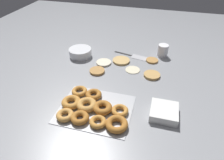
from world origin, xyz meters
The scene contains 12 objects.
ground_plane centered at (0.00, 0.00, 0.00)m, with size 3.00×3.00×0.00m, color gray.
pancake_0 centered at (0.17, 0.26, 0.01)m, with size 0.08×0.08×0.01m, color #B27F42.
pancake_1 centered at (-0.04, 0.20, 0.01)m, with size 0.12×0.12×0.01m, color tan.
pancake_2 centered at (-0.16, 0.02, 0.01)m, with size 0.10×0.10×0.01m, color #B27F42.
pancake_3 centered at (0.19, 0.07, 0.01)m, with size 0.10×0.10×0.02m, color tan.
pancake_4 centered at (0.06, 0.11, 0.00)m, with size 0.10×0.10×0.01m, color beige.
pancake_5 centered at (-0.15, 0.14, 0.01)m, with size 0.10×0.10×0.01m, color beige.
donut_tray centered at (-0.07, -0.32, 0.02)m, with size 0.37×0.30×0.04m.
batter_bowl centered at (-0.35, 0.19, 0.03)m, with size 0.16×0.16×0.06m.
container_stack centered at (0.28, -0.26, 0.02)m, with size 0.13×0.14×0.04m.
paper_cup centered at (0.23, 0.35, 0.04)m, with size 0.07×0.07×0.09m.
spatula centered at (0.05, 0.29, 0.00)m, with size 0.26×0.09×0.01m.
Camera 1 is at (0.22, -1.00, 0.72)m, focal length 32.00 mm.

